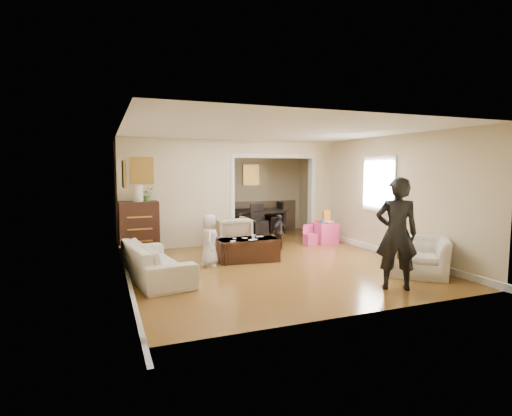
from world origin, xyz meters
name	(u,v)px	position (x,y,z in m)	size (l,w,h in m)	color
floor	(259,258)	(0.00, 0.00, 0.00)	(7.00, 7.00, 0.00)	olive
partition_left	(178,193)	(-1.38, 1.80, 1.30)	(2.75, 0.18, 2.60)	beige
partition_right	(319,190)	(2.48, 1.80, 1.30)	(0.55, 0.18, 2.60)	beige
partition_header	(273,148)	(1.10, 1.80, 2.42)	(2.22, 0.18, 0.35)	beige
window_pane	(379,184)	(2.73, -0.40, 1.55)	(0.03, 0.95, 1.10)	white
framed_art_partition	(142,170)	(-2.20, 1.70, 1.85)	(0.45, 0.03, 0.55)	brown
framed_art_sofa_wall	(124,174)	(-2.71, -0.60, 1.80)	(0.03, 0.55, 0.40)	brown
framed_art_alcove	(251,175)	(1.10, 3.44, 1.70)	(0.45, 0.03, 0.55)	brown
sofa	(155,261)	(-2.26, -0.77, 0.31)	(2.09, 0.82, 0.61)	beige
armchair_back	(231,233)	(-0.25, 1.16, 0.37)	(0.80, 0.82, 0.75)	tan
armchair_front	(418,256)	(2.15, -2.24, 0.33)	(1.03, 0.90, 0.67)	beige
dresser	(139,228)	(-2.33, 1.40, 0.58)	(0.85, 0.48, 1.16)	#33170F
table_lamp	(138,193)	(-2.33, 1.40, 1.34)	(0.22, 0.22, 0.36)	beige
potted_plant	(147,194)	(-2.13, 1.40, 1.32)	(0.27, 0.24, 0.31)	#477232
coffee_table	(248,250)	(-0.30, -0.12, 0.23)	(1.22, 0.61, 0.46)	#341C10
coffee_cup	(253,237)	(-0.20, -0.17, 0.50)	(0.09, 0.09, 0.09)	beige
play_table	(324,233)	(2.16, 0.96, 0.26)	(0.54, 0.54, 0.52)	#FF4392
cereal_box	(326,216)	(2.28, 1.06, 0.67)	(0.20, 0.07, 0.30)	yellow
cyan_cup	(322,222)	(2.06, 0.91, 0.56)	(0.08, 0.08, 0.08)	teal
toy_block	(318,221)	(2.04, 1.08, 0.55)	(0.08, 0.06, 0.05)	red
play_bowl	(329,222)	(2.21, 0.84, 0.55)	(0.23, 0.23, 0.06)	white
dining_table	(251,221)	(0.98, 3.12, 0.35)	(1.98, 1.10, 0.70)	black
adult_person	(397,234)	(1.20, -2.78, 0.88)	(0.64, 0.42, 1.77)	black
child_kneel_a	(209,240)	(-1.15, -0.27, 0.51)	(0.50, 0.32, 1.01)	silver
child_kneel_b	(211,238)	(-1.00, 0.18, 0.46)	(0.45, 0.35, 0.93)	pink
child_toddler	(279,232)	(0.75, 0.63, 0.42)	(0.49, 0.20, 0.84)	black
craft_papers	(248,239)	(-0.30, -0.13, 0.46)	(0.83, 0.44, 0.00)	white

